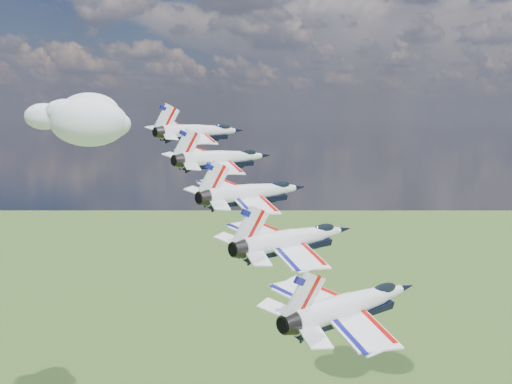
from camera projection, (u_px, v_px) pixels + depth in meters
The scene contains 6 objects.
cloud_left at pixel (78, 118), 206.70m from camera, with size 38.95×30.60×15.30m, color white.
jet_0 at pixel (202, 131), 91.76m from camera, with size 11.88×17.59×5.25m, color silver, non-canonical shape.
jet_1 at pixel (226, 158), 81.37m from camera, with size 11.88×17.59×5.25m, color white, non-canonical shape.
jet_2 at pixel (256, 192), 70.97m from camera, with size 11.88×17.59×5.25m, color white, non-canonical shape.
jet_3 at pixel (297, 238), 60.57m from camera, with size 11.88×17.59×5.25m, color white, non-canonical shape.
jet_4 at pixel (355, 303), 50.17m from camera, with size 11.88×17.59×5.25m, color white, non-canonical shape.
Camera 1 is at (45.70, -79.49, 162.49)m, focal length 40.00 mm.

